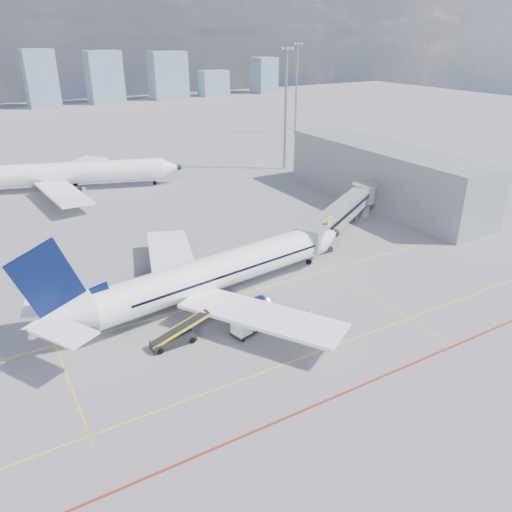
{
  "coord_description": "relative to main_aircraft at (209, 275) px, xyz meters",
  "views": [
    {
      "loc": [
        -23.77,
        -37.64,
        28.33
      ],
      "look_at": [
        3.55,
        8.91,
        4.0
      ],
      "focal_mm": 35.0,
      "sensor_mm": 36.0,
      "label": 1
    }
  ],
  "objects": [
    {
      "name": "ground",
      "position": [
        2.8,
        -8.62,
        -3.22
      ],
      "size": [
        420.0,
        420.0,
        0.0
      ],
      "primitive_type": "plane",
      "color": "gray",
      "rests_on": "ground"
    },
    {
      "name": "apron_markings",
      "position": [
        2.22,
        -12.53,
        -3.21
      ],
      "size": [
        90.0,
        35.12,
        0.01
      ],
      "color": "yellow",
      "rests_on": "ground"
    },
    {
      "name": "jet_bridge",
      "position": [
        26.31,
        8.29,
        0.52
      ],
      "size": [
        23.55,
        15.78,
        6.3
      ],
      "color": "gray",
      "rests_on": "ground"
    },
    {
      "name": "terminal_block",
      "position": [
        42.75,
        17.38,
        1.78
      ],
      "size": [
        10.0,
        42.0,
        10.0
      ],
      "color": "gray",
      "rests_on": "ground"
    },
    {
      "name": "floodlight_mast_ne",
      "position": [
        40.8,
        46.38,
        10.37
      ],
      "size": [
        3.2,
        0.61,
        25.45
      ],
      "color": "gray",
      "rests_on": "ground"
    },
    {
      "name": "floodlight_mast_far",
      "position": [
        67.8,
        81.38,
        10.37
      ],
      "size": [
        3.2,
        0.61,
        25.45
      ],
      "color": "gray",
      "rests_on": "ground"
    },
    {
      "name": "main_aircraft",
      "position": [
        0.0,
        0.0,
        0.0
      ],
      "size": [
        41.3,
        35.87,
        12.1
      ],
      "rotation": [
        0.0,
        0.0,
        0.13
      ],
      "color": "white",
      "rests_on": "ground"
    },
    {
      "name": "second_aircraft",
      "position": [
        -4.56,
        54.02,
        -0.0
      ],
      "size": [
        42.13,
        35.9,
        12.66
      ],
      "rotation": [
        0.0,
        0.0,
        -0.32
      ],
      "color": "white",
      "rests_on": "ground"
    },
    {
      "name": "baggage_tug",
      "position": [
        4.38,
        -8.21,
        -2.41
      ],
      "size": [
        2.45,
        1.48,
        1.69
      ],
      "rotation": [
        0.0,
        0.0,
        -0.01
      ],
      "color": "white",
      "rests_on": "ground"
    },
    {
      "name": "cargo_dolly",
      "position": [
        0.41,
        -8.31,
        -2.08
      ],
      "size": [
        4.09,
        2.58,
        2.08
      ],
      "rotation": [
        0.0,
        0.0,
        0.25
      ],
      "color": "black",
      "rests_on": "ground"
    },
    {
      "name": "belt_loader",
      "position": [
        -6.91,
        -6.39,
        -2.54
      ],
      "size": [
        6.46,
        1.93,
        2.62
      ],
      "rotation": [
        0.0,
        0.0,
        0.05
      ],
      "color": "black",
      "rests_on": "ground"
    },
    {
      "name": "ramp_worker",
      "position": [
        7.14,
        -9.55,
        -2.38
      ],
      "size": [
        0.64,
        0.73,
        1.68
      ],
      "primitive_type": "imported",
      "rotation": [
        0.0,
        0.0,
        1.07
      ],
      "color": "yellow",
      "rests_on": "ground"
    }
  ]
}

